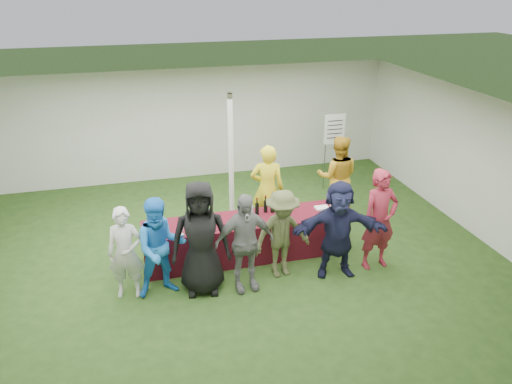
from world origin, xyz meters
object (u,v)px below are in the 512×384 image
object	(u,v)px
dump_bucket	(336,209)
staff_back	(337,177)
customer_1	(161,248)
customer_4	(282,234)
wine_list_sign	(334,135)
customer_2	(201,238)
customer_5	(338,229)
staff_pourer	(267,189)
customer_6	(379,220)
customer_3	(244,243)
customer_0	(126,253)
serving_table	(245,238)

from	to	relation	value
dump_bucket	staff_back	size ratio (longest dim) A/B	0.12
customer_1	customer_4	xyz separation A→B (m)	(1.98, 0.02, -0.05)
wine_list_sign	customer_1	size ratio (longest dim) A/B	1.08
dump_bucket	customer_2	bearing A→B (deg)	-166.19
customer_1	customer_5	xyz separation A→B (m)	(2.88, -0.19, 0.02)
dump_bucket	staff_pourer	world-z (taller)	staff_pourer
customer_2	customer_4	bearing A→B (deg)	12.12
staff_back	customer_6	world-z (taller)	customer_6
staff_pourer	customer_3	distance (m)	2.05
customer_0	customer_5	size ratio (longest dim) A/B	0.90
serving_table	customer_0	world-z (taller)	customer_0
customer_0	customer_6	size ratio (longest dim) A/B	0.85
customer_2	staff_back	bearing A→B (deg)	39.91
serving_table	customer_6	size ratio (longest dim) A/B	2.00
customer_2	customer_5	world-z (taller)	customer_2
dump_bucket	customer_2	world-z (taller)	customer_2
serving_table	customer_5	distance (m)	1.72
serving_table	customer_1	size ratio (longest dim) A/B	2.17
staff_pourer	customer_0	distance (m)	3.14
customer_0	customer_2	distance (m)	1.18
wine_list_sign	staff_back	xyz separation A→B (m)	(-0.50, -1.41, -0.44)
customer_1	customer_4	bearing A→B (deg)	-5.23
customer_3	customer_5	size ratio (longest dim) A/B	0.98
customer_2	customer_6	bearing A→B (deg)	7.02
customer_5	customer_6	xyz separation A→B (m)	(0.78, 0.06, 0.05)
serving_table	customer_0	distance (m)	2.21
customer_0	customer_5	xyz separation A→B (m)	(3.42, -0.28, 0.09)
dump_bucket	staff_back	world-z (taller)	staff_back
customer_1	customer_5	world-z (taller)	customer_5
serving_table	customer_3	bearing A→B (deg)	-104.44
customer_5	customer_6	size ratio (longest dim) A/B	0.95
wine_list_sign	staff_pourer	distance (m)	2.70
serving_table	staff_back	bearing A→B (deg)	26.70
wine_list_sign	customer_3	distance (m)	4.63
staff_pourer	customer_1	xyz separation A→B (m)	(-2.19, -1.63, -0.06)
customer_2	customer_5	bearing A→B (deg)	5.13
serving_table	staff_back	xyz separation A→B (m)	(2.24, 1.13, 0.50)
dump_bucket	customer_4	distance (m)	1.29
serving_table	customer_6	world-z (taller)	customer_6
wine_list_sign	customer_1	bearing A→B (deg)	-142.27
customer_2	customer_1	bearing A→B (deg)	-179.38
dump_bucket	serving_table	bearing A→B (deg)	172.29
dump_bucket	customer_5	xyz separation A→B (m)	(-0.28, -0.74, 0.01)
customer_5	dump_bucket	bearing A→B (deg)	79.30
staff_back	customer_1	world-z (taller)	staff_back
customer_2	customer_4	size ratio (longest dim) A/B	1.22
customer_1	dump_bucket	bearing A→B (deg)	3.96
staff_pourer	customer_5	xyz separation A→B (m)	(0.69, -1.82, -0.04)
serving_table	wine_list_sign	size ratio (longest dim) A/B	2.00
serving_table	customer_4	bearing A→B (deg)	-59.07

